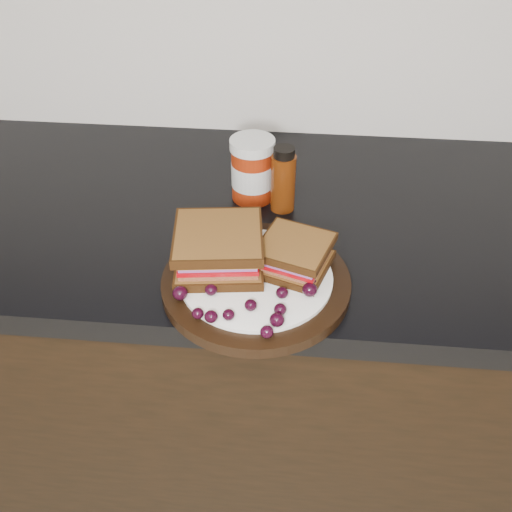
% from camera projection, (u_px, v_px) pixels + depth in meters
% --- Properties ---
extents(base_cabinets, '(3.96, 0.58, 0.86)m').
position_uv_depth(base_cabinets, '(173.00, 372.00, 1.32)').
color(base_cabinets, black).
rests_on(base_cabinets, ground_plane).
extents(countertop, '(3.98, 0.60, 0.04)m').
position_uv_depth(countertop, '(150.00, 212.00, 1.04)').
color(countertop, black).
rests_on(countertop, base_cabinets).
extents(plate, '(0.28, 0.28, 0.02)m').
position_uv_depth(plate, '(256.00, 283.00, 0.85)').
color(plate, black).
rests_on(plate, countertop).
extents(sandwich_left, '(0.14, 0.14, 0.06)m').
position_uv_depth(sandwich_left, '(219.00, 248.00, 0.84)').
color(sandwich_left, brown).
rests_on(sandwich_left, plate).
extents(sandwich_right, '(0.13, 0.13, 0.05)m').
position_uv_depth(sandwich_right, '(294.00, 255.00, 0.84)').
color(sandwich_right, brown).
rests_on(sandwich_right, plate).
extents(grape_0, '(0.02, 0.02, 0.02)m').
position_uv_depth(grape_0, '(180.00, 293.00, 0.79)').
color(grape_0, black).
rests_on(grape_0, plate).
extents(grape_1, '(0.02, 0.02, 0.02)m').
position_uv_depth(grape_1, '(211.00, 290.00, 0.80)').
color(grape_1, black).
rests_on(grape_1, plate).
extents(grape_2, '(0.02, 0.02, 0.02)m').
position_uv_depth(grape_2, '(198.00, 313.00, 0.76)').
color(grape_2, black).
rests_on(grape_2, plate).
extents(grape_3, '(0.02, 0.02, 0.02)m').
position_uv_depth(grape_3, '(211.00, 317.00, 0.76)').
color(grape_3, black).
rests_on(grape_3, plate).
extents(grape_4, '(0.02, 0.02, 0.02)m').
position_uv_depth(grape_4, '(229.00, 315.00, 0.76)').
color(grape_4, black).
rests_on(grape_4, plate).
extents(grape_5, '(0.02, 0.02, 0.02)m').
position_uv_depth(grape_5, '(251.00, 305.00, 0.78)').
color(grape_5, black).
rests_on(grape_5, plate).
extents(grape_6, '(0.02, 0.02, 0.02)m').
position_uv_depth(grape_6, '(267.00, 332.00, 0.74)').
color(grape_6, black).
rests_on(grape_6, plate).
extents(grape_7, '(0.02, 0.02, 0.02)m').
position_uv_depth(grape_7, '(277.00, 320.00, 0.75)').
color(grape_7, black).
rests_on(grape_7, plate).
extents(grape_8, '(0.02, 0.02, 0.02)m').
position_uv_depth(grape_8, '(280.00, 309.00, 0.77)').
color(grape_8, black).
rests_on(grape_8, plate).
extents(grape_9, '(0.02, 0.02, 0.02)m').
position_uv_depth(grape_9, '(282.00, 293.00, 0.79)').
color(grape_9, black).
rests_on(grape_9, plate).
extents(grape_10, '(0.02, 0.02, 0.02)m').
position_uv_depth(grape_10, '(310.00, 290.00, 0.80)').
color(grape_10, black).
rests_on(grape_10, plate).
extents(grape_11, '(0.02, 0.02, 0.01)m').
position_uv_depth(grape_11, '(308.00, 286.00, 0.81)').
color(grape_11, black).
rests_on(grape_11, plate).
extents(grape_12, '(0.02, 0.02, 0.01)m').
position_uv_depth(grape_12, '(312.00, 283.00, 0.81)').
color(grape_12, black).
rests_on(grape_12, plate).
extents(grape_13, '(0.02, 0.02, 0.01)m').
position_uv_depth(grape_13, '(315.00, 266.00, 0.84)').
color(grape_13, black).
rests_on(grape_13, plate).
extents(grape_14, '(0.02, 0.02, 0.02)m').
position_uv_depth(grape_14, '(308.00, 255.00, 0.86)').
color(grape_14, black).
rests_on(grape_14, plate).
extents(grape_15, '(0.02, 0.02, 0.02)m').
position_uv_depth(grape_15, '(291.00, 255.00, 0.86)').
color(grape_15, black).
rests_on(grape_15, plate).
extents(grape_16, '(0.02, 0.02, 0.02)m').
position_uv_depth(grape_16, '(229.00, 247.00, 0.87)').
color(grape_16, black).
rests_on(grape_16, plate).
extents(grape_17, '(0.02, 0.02, 0.02)m').
position_uv_depth(grape_17, '(216.00, 258.00, 0.85)').
color(grape_17, black).
rests_on(grape_17, plate).
extents(grape_18, '(0.02, 0.02, 0.02)m').
position_uv_depth(grape_18, '(203.00, 262.00, 0.85)').
color(grape_18, black).
rests_on(grape_18, plate).
extents(grape_19, '(0.02, 0.02, 0.02)m').
position_uv_depth(grape_19, '(201.00, 260.00, 0.85)').
color(grape_19, black).
rests_on(grape_19, plate).
extents(grape_20, '(0.02, 0.02, 0.01)m').
position_uv_depth(grape_20, '(211.00, 276.00, 0.82)').
color(grape_20, black).
rests_on(grape_20, plate).
extents(grape_21, '(0.02, 0.02, 0.02)m').
position_uv_depth(grape_21, '(232.00, 262.00, 0.85)').
color(grape_21, black).
rests_on(grape_21, plate).
extents(grape_22, '(0.01, 0.01, 0.01)m').
position_uv_depth(grape_22, '(223.00, 262.00, 0.85)').
color(grape_22, black).
rests_on(grape_22, plate).
extents(grape_23, '(0.02, 0.02, 0.02)m').
position_uv_depth(grape_23, '(191.00, 264.00, 0.84)').
color(grape_23, black).
rests_on(grape_23, plate).
extents(condiment_jar, '(0.09, 0.09, 0.12)m').
position_uv_depth(condiment_jar, '(252.00, 169.00, 1.01)').
color(condiment_jar, '#96250A').
rests_on(condiment_jar, countertop).
extents(oil_bottle, '(0.06, 0.06, 0.12)m').
position_uv_depth(oil_bottle, '(283.00, 179.00, 0.98)').
color(oil_bottle, '#532108').
rests_on(oil_bottle, countertop).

